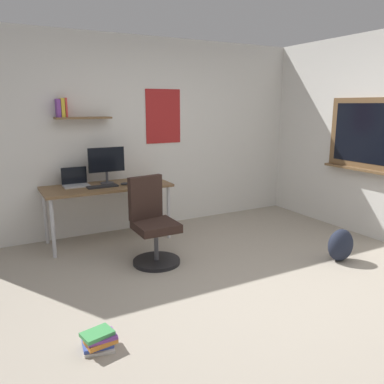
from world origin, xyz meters
name	(u,v)px	position (x,y,z in m)	size (l,w,h in m)	color
ground_plane	(244,295)	(0.00, 0.00, 0.00)	(5.20, 5.20, 0.00)	#9E9384
wall_back	(143,135)	(0.00, 2.45, 1.30)	(5.00, 0.30, 2.60)	silver
desk	(107,191)	(-0.66, 2.04, 0.66)	(1.56, 0.66, 0.72)	brown
office_chair	(153,226)	(-0.43, 1.13, 0.41)	(0.52, 0.52, 0.95)	black
laptop	(75,182)	(-1.01, 2.19, 0.78)	(0.31, 0.21, 0.23)	#ADAFB5
monitor_primary	(106,163)	(-0.62, 2.15, 0.99)	(0.46, 0.17, 0.46)	#38383D
keyboard	(103,186)	(-0.74, 1.96, 0.73)	(0.37, 0.13, 0.02)	black
computer_mouse	(125,184)	(-0.46, 1.96, 0.74)	(0.10, 0.06, 0.03)	#262628
coffee_mug	(158,177)	(0.02, 2.01, 0.77)	(0.08, 0.08, 0.09)	silver
backpack	(341,245)	(1.42, 0.16, 0.18)	(0.32, 0.22, 0.37)	#1E2333
book_stack_on_floor	(99,340)	(-1.39, -0.16, 0.07)	(0.25, 0.21, 0.14)	silver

